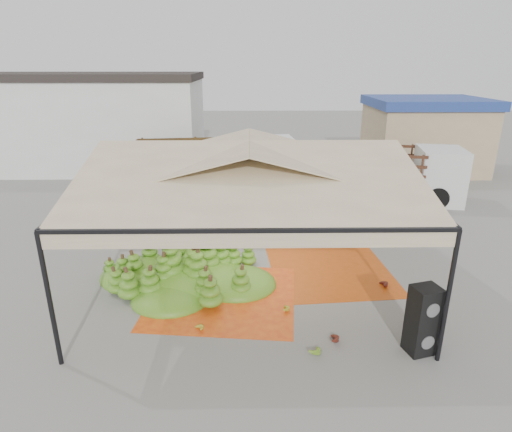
{
  "coord_description": "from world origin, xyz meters",
  "views": [
    {
      "loc": [
        0.01,
        -11.49,
        6.01
      ],
      "look_at": [
        0.2,
        1.5,
        1.3
      ],
      "focal_mm": 30.0,
      "sensor_mm": 36.0,
      "label": 1
    }
  ],
  "objects_px": {
    "speaker_stack": "(423,320)",
    "vendor": "(247,207)",
    "banana_heap": "(189,263)",
    "truck_left": "(222,160)",
    "truck_right": "(387,168)"
  },
  "relations": [
    {
      "from": "speaker_stack",
      "to": "vendor",
      "type": "relative_size",
      "value": 1.0
    },
    {
      "from": "banana_heap",
      "to": "truck_right",
      "type": "height_order",
      "value": "truck_right"
    },
    {
      "from": "banana_heap",
      "to": "vendor",
      "type": "xyz_separation_m",
      "value": [
        1.61,
        4.32,
        0.21
      ]
    },
    {
      "from": "speaker_stack",
      "to": "truck_right",
      "type": "relative_size",
      "value": 0.22
    },
    {
      "from": "vendor",
      "to": "truck_left",
      "type": "distance_m",
      "value": 4.91
    },
    {
      "from": "banana_heap",
      "to": "speaker_stack",
      "type": "relative_size",
      "value": 3.41
    },
    {
      "from": "speaker_stack",
      "to": "truck_right",
      "type": "xyz_separation_m",
      "value": [
        2.52,
        11.03,
        0.7
      ]
    },
    {
      "from": "banana_heap",
      "to": "vendor",
      "type": "bearing_deg",
      "value": 69.57
    },
    {
      "from": "truck_left",
      "to": "truck_right",
      "type": "bearing_deg",
      "value": -15.01
    },
    {
      "from": "banana_heap",
      "to": "truck_left",
      "type": "relative_size",
      "value": 0.7
    },
    {
      "from": "truck_left",
      "to": "vendor",
      "type": "bearing_deg",
      "value": -81.6
    },
    {
      "from": "speaker_stack",
      "to": "vendor",
      "type": "height_order",
      "value": "vendor"
    },
    {
      "from": "banana_heap",
      "to": "speaker_stack",
      "type": "height_order",
      "value": "speaker_stack"
    },
    {
      "from": "banana_heap",
      "to": "speaker_stack",
      "type": "distance_m",
      "value": 6.33
    },
    {
      "from": "speaker_stack",
      "to": "truck_right",
      "type": "distance_m",
      "value": 11.34
    }
  ]
}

